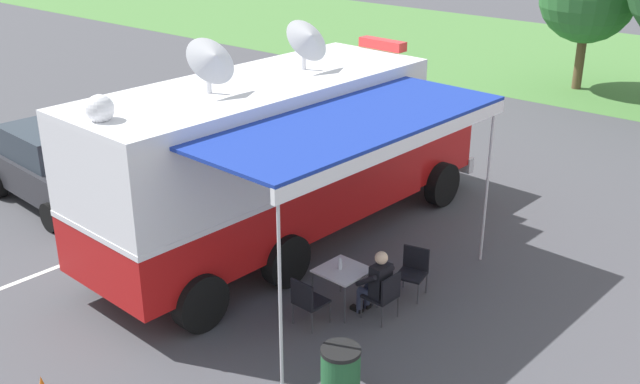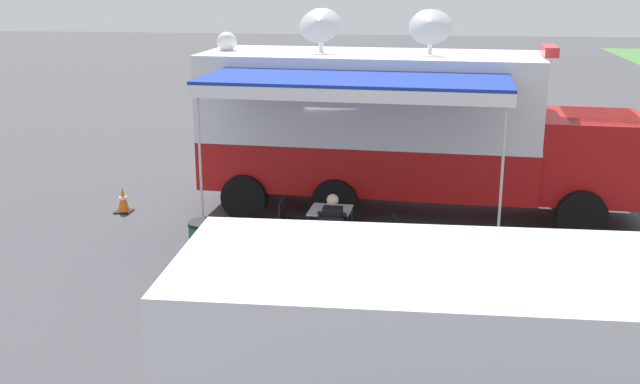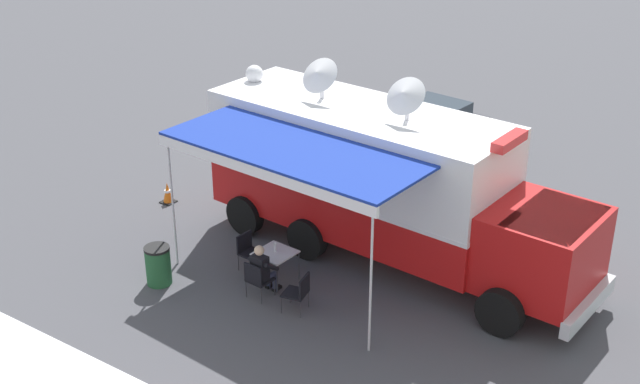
{
  "view_description": "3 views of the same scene",
  "coord_description": "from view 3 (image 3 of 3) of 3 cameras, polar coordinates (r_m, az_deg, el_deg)",
  "views": [
    {
      "loc": [
        9.36,
        -9.55,
        6.91
      ],
      "look_at": [
        1.3,
        0.26,
        1.59
      ],
      "focal_mm": 42.18,
      "sensor_mm": 36.0,
      "label": 1
    },
    {
      "loc": [
        16.47,
        1.06,
        5.16
      ],
      "look_at": [
        2.29,
        -0.79,
        1.02
      ],
      "focal_mm": 42.67,
      "sensor_mm": 36.0,
      "label": 2
    },
    {
      "loc": [
        15.12,
        9.53,
        9.86
      ],
      "look_at": [
        0.38,
        -0.83,
        1.32
      ],
      "focal_mm": 46.96,
      "sensor_mm": 36.0,
      "label": 3
    }
  ],
  "objects": [
    {
      "name": "folding_chair_at_table",
      "position": [
        18.08,
        -4.32,
        -5.85
      ],
      "size": [
        0.51,
        0.51,
        0.87
      ],
      "color": "black",
      "rests_on": "ground"
    },
    {
      "name": "seated_responder",
      "position": [
        18.13,
        -3.93,
        -5.23
      ],
      "size": [
        0.68,
        0.57,
        1.25
      ],
      "color": "black",
      "rests_on": "ground"
    },
    {
      "name": "traffic_cone",
      "position": [
        22.69,
        -10.34,
        -0.06
      ],
      "size": [
        0.36,
        0.36,
        0.58
      ],
      "color": "black",
      "rests_on": "ground"
    },
    {
      "name": "folding_chair_spare_by_truck",
      "position": [
        17.61,
        -1.43,
        -6.72
      ],
      "size": [
        0.57,
        0.57,
        0.87
      ],
      "color": "black",
      "rests_on": "ground"
    },
    {
      "name": "lot_stripe",
      "position": [
        23.25,
        2.08,
        0.26
      ],
      "size": [
        0.39,
        4.8,
        0.01
      ],
      "primitive_type": "cube",
      "rotation": [
        0.0,
        0.0,
        -0.06
      ],
      "color": "silver",
      "rests_on": "ground"
    },
    {
      "name": "ground_plane",
      "position": [
        20.41,
        2.52,
        -3.55
      ],
      "size": [
        100.0,
        100.0,
        0.0
      ],
      "primitive_type": "plane",
      "color": "#47474C"
    },
    {
      "name": "car_behind_truck",
      "position": [
        24.76,
        7.32,
        3.87
      ],
      "size": [
        4.34,
        2.29,
        1.76
      ],
      "color": "#2D2D33",
      "rests_on": "ground"
    },
    {
      "name": "command_truck",
      "position": [
        19.14,
        4.38,
        0.85
      ],
      "size": [
        5.18,
        9.61,
        4.53
      ],
      "color": "#B71414",
      "rests_on": "ground"
    },
    {
      "name": "water_bottle",
      "position": [
        18.57,
        -3.07,
        -3.77
      ],
      "size": [
        0.07,
        0.07,
        0.22
      ],
      "color": "silver",
      "rests_on": "folding_table"
    },
    {
      "name": "trash_bin",
      "position": [
        18.95,
        -10.97,
        -4.92
      ],
      "size": [
        0.57,
        0.57,
        0.91
      ],
      "color": "#235B33",
      "rests_on": "ground"
    },
    {
      "name": "folding_table",
      "position": [
        18.6,
        -3.07,
        -4.28
      ],
      "size": [
        0.84,
        0.84,
        0.73
      ],
      "color": "silver",
      "rests_on": "ground"
    },
    {
      "name": "folding_chair_beside_table",
      "position": [
        19.21,
        -4.91,
        -3.86
      ],
      "size": [
        0.51,
        0.51,
        0.87
      ],
      "color": "black",
      "rests_on": "ground"
    }
  ]
}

